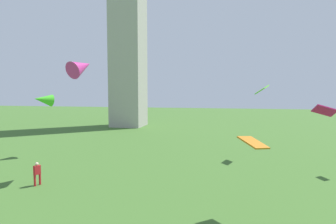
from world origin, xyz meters
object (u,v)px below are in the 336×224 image
Objects in this scene: kite_flying_5 at (81,67)px; kite_flying_3 at (43,100)px; kite_flying_0 at (324,111)px; person_2 at (37,172)px; kite_flying_4 at (262,90)px; kite_flying_2 at (253,142)px.

kite_flying_3 is at bearing -17.29° from kite_flying_5.
kite_flying_3 is at bearing -30.30° from kite_flying_0.
kite_flying_0 is at bearing -79.10° from person_2.
kite_flying_4 reaches higher than person_2.
kite_flying_2 reaches higher than person_2.
kite_flying_5 is (-13.12, 5.15, 4.81)m from kite_flying_2.
kite_flying_4 is at bearing -46.81° from kite_flying_2.
kite_flying_3 reaches higher than kite_flying_0.
kite_flying_0 is at bearing 2.38° from kite_flying_3.
kite_flying_2 is 14.90m from kite_flying_5.
kite_flying_0 is 26.02m from kite_flying_3.
kite_flying_5 reaches higher than kite_flying_4.
person_2 is 1.78× the size of kite_flying_0.
kite_flying_2 is at bearing -41.20° from kite_flying_0.
kite_flying_3 reaches higher than kite_flying_2.
kite_flying_0 reaches higher than kite_flying_2.
person_2 is at bearing -25.81° from kite_flying_3.
kite_flying_0 is at bearing -154.67° from kite_flying_4.
kite_flying_0 is 3.92m from kite_flying_2.
kite_flying_3 is at bearing 124.06° from kite_flying_4.
kite_flying_2 is at bearing 173.71° from kite_flying_5.
kite_flying_4 reaches higher than kite_flying_0.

